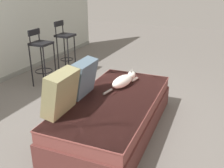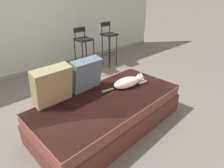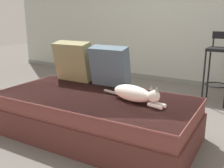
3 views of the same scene
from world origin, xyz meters
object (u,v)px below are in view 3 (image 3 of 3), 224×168
at_px(throw_pillow_corner, 73,61).
at_px(throw_pillow_middle, 110,66).
at_px(bar_stool_near_window, 219,61).
at_px(couch, 95,115).
at_px(cat, 135,94).

height_order(throw_pillow_corner, throw_pillow_middle, throw_pillow_corner).
bearing_deg(bar_stool_near_window, couch, -115.65).
xyz_separation_m(couch, cat, (0.43, 0.05, 0.29)).
relative_size(couch, throw_pillow_corner, 4.27).
bearing_deg(throw_pillow_middle, throw_pillow_corner, -177.84).
relative_size(throw_pillow_corner, cat, 0.66).
relative_size(couch, cat, 2.83).
xyz_separation_m(throw_pillow_corner, cat, (1.01, -0.32, -0.17)).
distance_m(throw_pillow_corner, cat, 1.07).
bearing_deg(throw_pillow_corner, throw_pillow_middle, 2.16).
bearing_deg(couch, cat, 6.93).
xyz_separation_m(throw_pillow_corner, bar_stool_near_window, (1.43, 1.40, -0.07)).
distance_m(cat, bar_stool_near_window, 1.78).
bearing_deg(cat, couch, -173.07).
relative_size(couch, throw_pillow_middle, 4.51).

